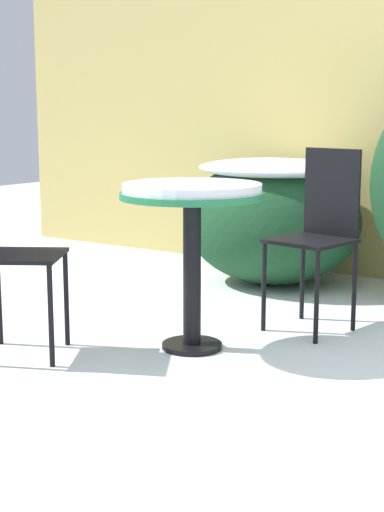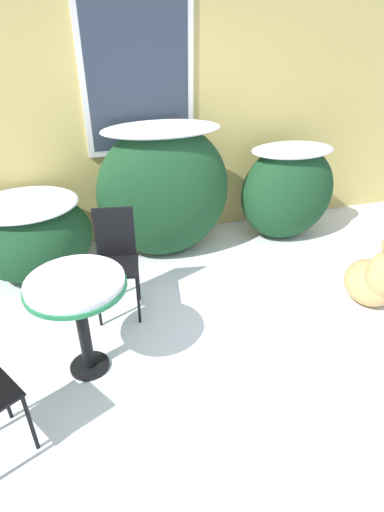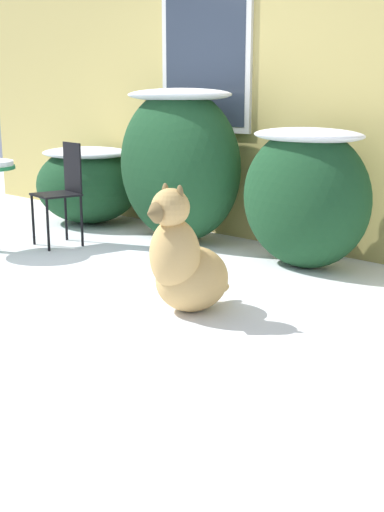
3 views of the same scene
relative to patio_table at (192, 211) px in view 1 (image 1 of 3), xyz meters
The scene contains 5 objects.
ground_plane 1.17m from the patio_table, ahead, with size 16.00×16.00×0.00m, color white.
shrub_left 1.56m from the patio_table, 104.59° to the left, with size 1.17×1.07×0.82m.
patio_table is the anchor object (origin of this frame).
patio_chair_near_table 0.76m from the patio_table, 63.26° to the left, with size 0.42×0.42×0.94m.
patio_chair_far_side 0.87m from the patio_table, 138.82° to the right, with size 0.50×0.50×0.94m.
Camera 1 is at (1.11, -2.85, 1.13)m, focal length 55.00 mm.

